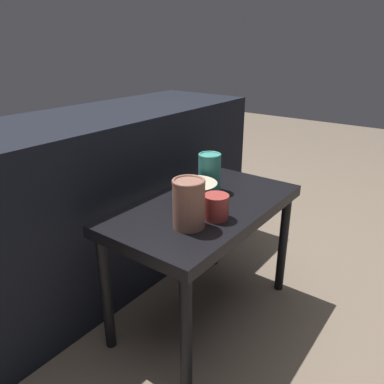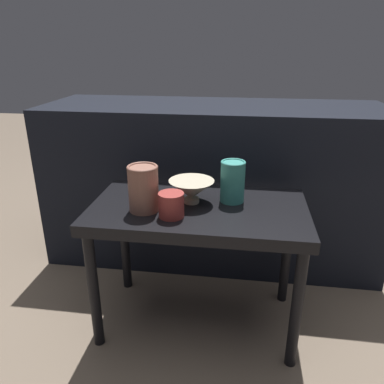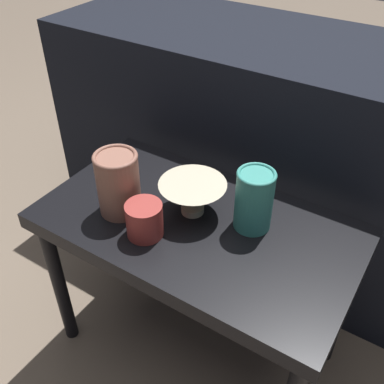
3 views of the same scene
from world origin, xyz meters
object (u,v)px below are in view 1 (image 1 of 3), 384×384
at_px(cup, 216,207).
at_px(bowl, 195,192).
at_px(vase_textured_left, 189,203).
at_px(vase_colorful_right, 210,172).

bearing_deg(cup, bowl, 68.49).
xyz_separation_m(vase_textured_left, vase_colorful_right, (0.28, 0.12, -0.00)).
xyz_separation_m(bowl, vase_colorful_right, (0.14, 0.03, 0.03)).
xyz_separation_m(vase_textured_left, cup, (0.10, -0.03, -0.04)).
xyz_separation_m(vase_colorful_right, cup, (-0.18, -0.15, -0.03)).
height_order(bowl, vase_colorful_right, vase_colorful_right).
bearing_deg(vase_colorful_right, vase_textured_left, -157.50).
bearing_deg(cup, vase_textured_left, 160.47).
relative_size(bowl, vase_textured_left, 1.01).
bearing_deg(cup, vase_colorful_right, 39.40).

